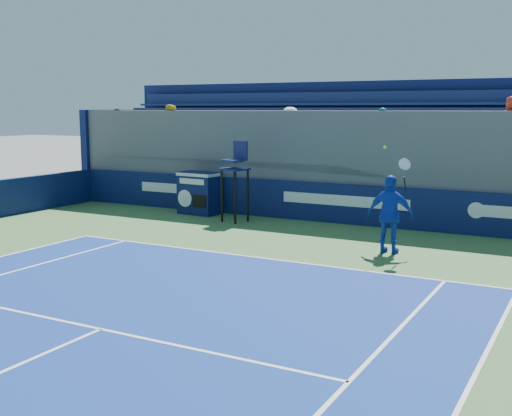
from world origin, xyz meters
The scene contains 5 objects.
back_hoarding centered at (0.00, 17.10, 0.60)m, with size 20.40×0.21×1.20m.
match_clock centered at (-4.85, 16.48, 0.74)m, with size 1.37×0.83×1.40m.
umpire_chair centered at (-3.08, 15.84, 1.53)m, with size 0.84×0.84×2.48m.
tennis_player centered at (2.39, 13.79, 0.96)m, with size 1.11×0.46×2.57m.
stadium_seating centered at (-0.02, 19.14, 1.84)m, with size 21.00×4.05×4.40m.
Camera 1 is at (6.76, -0.90, 3.44)m, focal length 45.00 mm.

